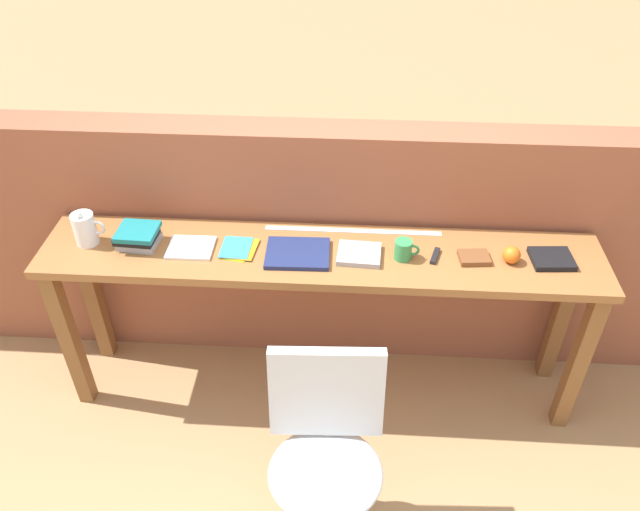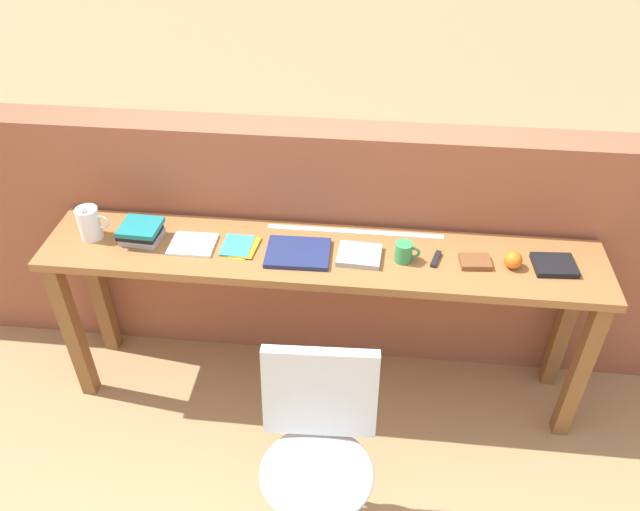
{
  "view_description": "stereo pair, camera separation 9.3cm",
  "coord_description": "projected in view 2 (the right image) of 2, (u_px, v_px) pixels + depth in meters",
  "views": [
    {
      "loc": [
        0.13,
        -1.88,
        2.56
      ],
      "look_at": [
        0.0,
        0.25,
        0.9
      ],
      "focal_mm": 35.0,
      "sensor_mm": 36.0,
      "label": 1
    },
    {
      "loc": [
        0.23,
        -1.87,
        2.56
      ],
      "look_at": [
        0.0,
        0.25,
        0.9
      ],
      "focal_mm": 35.0,
      "sensor_mm": 36.0,
      "label": 2
    }
  ],
  "objects": [
    {
      "name": "magazine_cycling",
      "position": [
        193.0,
        244.0,
        2.79
      ],
      "size": [
        0.2,
        0.17,
        0.01
      ],
      "primitive_type": "cube",
      "rotation": [
        0.0,
        0.0,
        0.01
      ],
      "color": "white",
      "rests_on": "sideboard"
    },
    {
      "name": "mug",
      "position": [
        404.0,
        252.0,
        2.68
      ],
      "size": [
        0.11,
        0.08,
        0.09
      ],
      "color": "#338C4C",
      "rests_on": "sideboard"
    },
    {
      "name": "book_stack_leftmost",
      "position": [
        141.0,
        232.0,
        2.8
      ],
      "size": [
        0.19,
        0.17,
        0.09
      ],
      "color": "#9E9EA3",
      "rests_on": "sideboard"
    },
    {
      "name": "brick_wall_back",
      "position": [
        328.0,
        247.0,
        3.16
      ],
      "size": [
        6.0,
        0.2,
        1.31
      ],
      "primitive_type": "cube",
      "color": "#935138",
      "rests_on": "ground"
    },
    {
      "name": "ruler_metal_back_edge",
      "position": [
        355.0,
        232.0,
        2.87
      ],
      "size": [
        0.81,
        0.03,
        0.0
      ],
      "primitive_type": "cube",
      "color": "silver",
      "rests_on": "sideboard"
    },
    {
      "name": "sideboard",
      "position": [
        321.0,
        276.0,
        2.84
      ],
      "size": [
        2.5,
        0.44,
        0.88
      ],
      "color": "#996033",
      "rests_on": "ground"
    },
    {
      "name": "pamphlet_pile_colourful",
      "position": [
        240.0,
        246.0,
        2.77
      ],
      "size": [
        0.17,
        0.19,
        0.01
      ],
      "color": "yellow",
      "rests_on": "sideboard"
    },
    {
      "name": "leather_journal_brown",
      "position": [
        475.0,
        262.0,
        2.68
      ],
      "size": [
        0.14,
        0.11,
        0.02
      ],
      "primitive_type": "cube",
      "rotation": [
        0.0,
        0.0,
        0.09
      ],
      "color": "brown",
      "rests_on": "sideboard"
    },
    {
      "name": "book_grey_hardcover",
      "position": [
        359.0,
        255.0,
        2.71
      ],
      "size": [
        0.2,
        0.17,
        0.02
      ],
      "primitive_type": "cube",
      "rotation": [
        0.0,
        0.0,
        -0.06
      ],
      "color": "#9E9EA3",
      "rests_on": "sideboard"
    },
    {
      "name": "pitcher_white",
      "position": [
        90.0,
        223.0,
        2.79
      ],
      "size": [
        0.14,
        0.1,
        0.18
      ],
      "color": "white",
      "rests_on": "sideboard"
    },
    {
      "name": "chair_white_moulded",
      "position": [
        318.0,
        446.0,
        2.37
      ],
      "size": [
        0.46,
        0.47,
        0.89
      ],
      "color": "silver",
      "rests_on": "ground"
    },
    {
      "name": "multitool_folded",
      "position": [
        436.0,
        259.0,
        2.7
      ],
      "size": [
        0.05,
        0.11,
        0.02
      ],
      "primitive_type": "cube",
      "rotation": [
        0.0,
        0.0,
        -0.29
      ],
      "color": "black",
      "rests_on": "sideboard"
    },
    {
      "name": "book_repair_rightmost",
      "position": [
        554.0,
        265.0,
        2.66
      ],
      "size": [
        0.19,
        0.16,
        0.03
      ],
      "primitive_type": "cube",
      "rotation": [
        0.0,
        0.0,
        0.07
      ],
      "color": "black",
      "rests_on": "sideboard"
    },
    {
      "name": "sports_ball_small",
      "position": [
        513.0,
        260.0,
        2.65
      ],
      "size": [
        0.08,
        0.08,
        0.08
      ],
      "primitive_type": "sphere",
      "color": "orange",
      "rests_on": "sideboard"
    },
    {
      "name": "book_open_centre",
      "position": [
        298.0,
        253.0,
        2.73
      ],
      "size": [
        0.28,
        0.22,
        0.02
      ],
      "primitive_type": "cube",
      "rotation": [
        0.0,
        0.0,
        0.02
      ],
      "color": "navy",
      "rests_on": "sideboard"
    },
    {
      "name": "ground_plane",
      "position": [
        315.0,
        431.0,
        3.06
      ],
      "size": [
        40.0,
        40.0,
        0.0
      ],
      "primitive_type": "plane",
      "color": "tan"
    }
  ]
}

